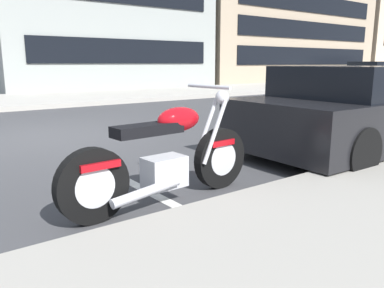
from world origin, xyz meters
TOP-DOWN VIEW (x-y plane):
  - ground_plane at (0.00, 0.00)m, footprint 260.00×260.00m
  - sidewalk_far_curb at (12.00, 7.00)m, footprint 120.00×5.00m
  - parking_stall_stripe at (0.00, -3.90)m, footprint 0.12×2.20m
  - parked_motorcycle at (-0.01, -4.14)m, footprint 2.16×0.62m
  - parked_car_mid_block at (3.57, -3.99)m, footprint 4.06×2.00m
  - car_opposite_curb at (18.04, 3.64)m, footprint 4.68×2.00m
  - townhouse_far_uphill at (6.54, 13.89)m, footprint 10.67×9.25m
  - townhouse_mid_block at (20.07, 14.45)m, footprint 15.68×10.38m

SIDE VIEW (x-z plane):
  - ground_plane at x=0.00m, z-range 0.00..0.00m
  - parking_stall_stripe at x=0.00m, z-range 0.00..0.01m
  - sidewalk_far_curb at x=12.00m, z-range 0.00..0.14m
  - parked_motorcycle at x=-0.01m, z-range -0.13..1.00m
  - parked_car_mid_block at x=3.57m, z-range -0.03..1.27m
  - car_opposite_curb at x=18.04m, z-range -0.04..1.37m
  - townhouse_mid_block at x=20.07m, z-range 0.00..8.08m
  - townhouse_far_uphill at x=6.54m, z-range 0.00..8.49m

